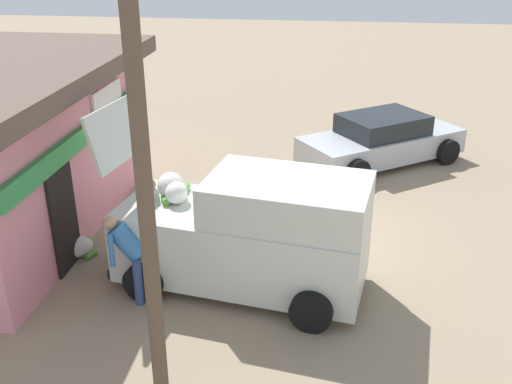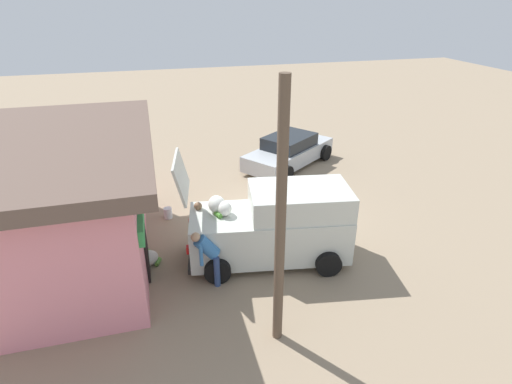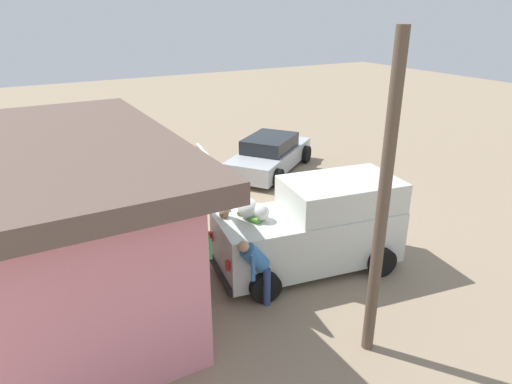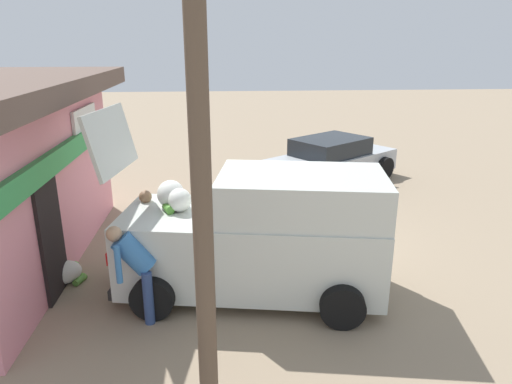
# 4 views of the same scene
# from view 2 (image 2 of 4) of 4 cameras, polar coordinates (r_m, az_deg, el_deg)

# --- Properties ---
(ground_plane) EXTENTS (60.00, 60.00, 0.00)m
(ground_plane) POSITION_cam_2_polar(r_m,az_deg,el_deg) (13.24, 0.89, -3.50)
(ground_plane) COLOR gray
(storefront_bar) EXTENTS (7.19, 4.67, 3.41)m
(storefront_bar) POSITION_cam_2_polar(r_m,az_deg,el_deg) (11.44, -25.34, -1.23)
(storefront_bar) COLOR pink
(storefront_bar) RESTS_ON ground_plane
(delivery_van) EXTENTS (2.58, 4.60, 3.02)m
(delivery_van) POSITION_cam_2_polar(r_m,az_deg,el_deg) (10.80, 2.69, -4.66)
(delivery_van) COLOR silver
(delivery_van) RESTS_ON ground_plane
(parked_sedan) EXTENTS (3.95, 4.51, 1.30)m
(parked_sedan) POSITION_cam_2_polar(r_m,az_deg,el_deg) (17.09, 4.66, 5.74)
(parked_sedan) COLOR #B2B7BC
(parked_sedan) RESTS_ON ground_plane
(vendor_standing) EXTENTS (0.51, 0.46, 1.59)m
(vendor_standing) POSITION_cam_2_polar(r_m,az_deg,el_deg) (11.13, -7.97, -4.52)
(vendor_standing) COLOR navy
(vendor_standing) RESTS_ON ground_plane
(customer_bending) EXTENTS (0.57, 0.69, 1.50)m
(customer_bending) POSITION_cam_2_polar(r_m,az_deg,el_deg) (10.00, -6.75, -8.44)
(customer_bending) COLOR navy
(customer_bending) RESTS_ON ground_plane
(unloaded_banana_pile) EXTENTS (0.88, 0.75, 0.40)m
(unloaded_banana_pile) POSITION_cam_2_polar(r_m,az_deg,el_deg) (11.35, -14.97, -9.00)
(unloaded_banana_pile) COLOR silver
(unloaded_banana_pile) RESTS_ON ground_plane
(paint_bucket) EXTENTS (0.27, 0.27, 0.35)m
(paint_bucket) POSITION_cam_2_polar(r_m,az_deg,el_deg) (13.40, -12.26, -2.90)
(paint_bucket) COLOR silver
(paint_bucket) RESTS_ON ground_plane
(utility_pole) EXTENTS (0.20, 0.20, 5.45)m
(utility_pole) POSITION_cam_2_polar(r_m,az_deg,el_deg) (7.47, 3.45, -4.68)
(utility_pole) COLOR brown
(utility_pole) RESTS_ON ground_plane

